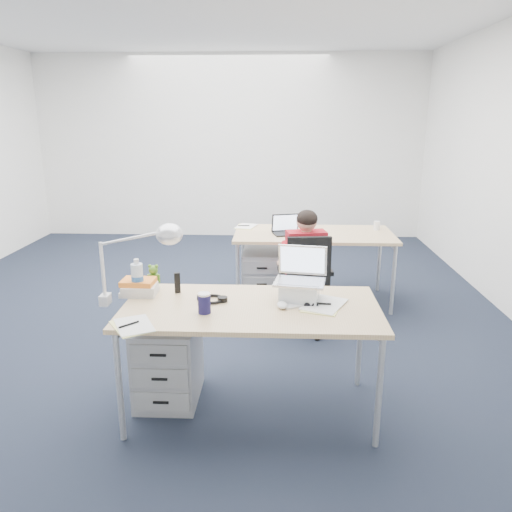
# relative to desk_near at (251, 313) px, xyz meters

# --- Properties ---
(floor) EXTENTS (7.00, 7.00, 0.00)m
(floor) POSITION_rel_desk_near_xyz_m (-0.60, 1.50, -0.68)
(floor) COLOR black
(floor) RESTS_ON ground
(room) EXTENTS (6.02, 7.02, 2.80)m
(room) POSITION_rel_desk_near_xyz_m (-0.60, 1.50, 1.03)
(room) COLOR white
(room) RESTS_ON ground
(desk_near) EXTENTS (1.60, 0.80, 0.73)m
(desk_near) POSITION_rel_desk_near_xyz_m (0.00, 0.00, 0.00)
(desk_near) COLOR tan
(desk_near) RESTS_ON ground
(desk_far) EXTENTS (1.60, 0.80, 0.73)m
(desk_far) POSITION_rel_desk_near_xyz_m (0.53, 2.05, 0.00)
(desk_far) COLOR tan
(desk_far) RESTS_ON ground
(office_chair) EXTENTS (0.63, 0.63, 0.91)m
(office_chair) POSITION_rel_desk_near_xyz_m (0.41, 1.29, -0.43)
(office_chair) COLOR black
(office_chair) RESTS_ON ground
(seated_person) EXTENTS (0.39, 0.63, 1.09)m
(seated_person) POSITION_rel_desk_near_xyz_m (0.39, 1.45, -0.14)
(seated_person) COLOR #A51721
(seated_person) RESTS_ON ground
(drawer_pedestal_near) EXTENTS (0.40, 0.50, 0.55)m
(drawer_pedestal_near) POSITION_rel_desk_near_xyz_m (-0.57, 0.12, -0.41)
(drawer_pedestal_near) COLOR #9B9DA0
(drawer_pedestal_near) RESTS_ON ground
(drawer_pedestal_far) EXTENTS (0.40, 0.50, 0.55)m
(drawer_pedestal_far) POSITION_rel_desk_near_xyz_m (0.01, 1.98, -0.41)
(drawer_pedestal_far) COLOR #9B9DA0
(drawer_pedestal_far) RESTS_ON ground
(silver_laptop) EXTENTS (0.35, 0.30, 0.33)m
(silver_laptop) POSITION_rel_desk_near_xyz_m (0.30, 0.11, 0.21)
(silver_laptop) COLOR silver
(silver_laptop) RESTS_ON desk_near
(wireless_keyboard) EXTENTS (0.29, 0.21, 0.01)m
(wireless_keyboard) POSITION_rel_desk_near_xyz_m (0.32, 0.04, 0.05)
(wireless_keyboard) COLOR white
(wireless_keyboard) RESTS_ON desk_near
(computer_mouse) EXTENTS (0.08, 0.11, 0.04)m
(computer_mouse) POSITION_rel_desk_near_xyz_m (0.19, -0.03, 0.06)
(computer_mouse) COLOR white
(computer_mouse) RESTS_ON desk_near
(headphones) EXTENTS (0.22, 0.19, 0.03)m
(headphones) POSITION_rel_desk_near_xyz_m (-0.25, 0.08, 0.06)
(headphones) COLOR black
(headphones) RESTS_ON desk_near
(can_koozie) EXTENTS (0.09, 0.09, 0.13)m
(can_koozie) POSITION_rel_desk_near_xyz_m (-0.27, -0.13, 0.11)
(can_koozie) COLOR #181441
(can_koozie) RESTS_ON desk_near
(water_bottle) EXTENTS (0.09, 0.09, 0.25)m
(water_bottle) POSITION_rel_desk_near_xyz_m (-0.75, 0.15, 0.17)
(water_bottle) COLOR silver
(water_bottle) RESTS_ON desk_near
(bear_figurine) EXTENTS (0.10, 0.08, 0.17)m
(bear_figurine) POSITION_rel_desk_near_xyz_m (-0.68, 0.31, 0.13)
(bear_figurine) COLOR #32671B
(bear_figurine) RESTS_ON desk_near
(book_stack) EXTENTS (0.25, 0.20, 0.10)m
(book_stack) POSITION_rel_desk_near_xyz_m (-0.75, 0.18, 0.10)
(book_stack) COLOR silver
(book_stack) RESTS_ON desk_near
(cordless_phone) EXTENTS (0.04, 0.04, 0.14)m
(cordless_phone) POSITION_rel_desk_near_xyz_m (-0.50, 0.22, 0.12)
(cordless_phone) COLOR black
(cordless_phone) RESTS_ON desk_near
(papers_left) EXTENTS (0.30, 0.33, 0.01)m
(papers_left) POSITION_rel_desk_near_xyz_m (-0.65, -0.35, 0.05)
(papers_left) COLOR #FEFF93
(papers_left) RESTS_ON desk_near
(papers_right) EXTENTS (0.32, 0.37, 0.01)m
(papers_right) POSITION_rel_desk_near_xyz_m (0.45, 0.02, 0.05)
(papers_right) COLOR #FEFF93
(papers_right) RESTS_ON desk_near
(sunglasses) EXTENTS (0.09, 0.04, 0.02)m
(sunglasses) POSITION_rel_desk_near_xyz_m (0.37, -0.01, 0.06)
(sunglasses) COLOR black
(sunglasses) RESTS_ON desk_near
(desk_lamp) EXTENTS (0.51, 0.32, 0.54)m
(desk_lamp) POSITION_rel_desk_near_xyz_m (-0.75, -0.01, 0.32)
(desk_lamp) COLOR silver
(desk_lamp) RESTS_ON desk_near
(dark_laptop) EXTENTS (0.34, 0.34, 0.20)m
(dark_laptop) POSITION_rel_desk_near_xyz_m (0.26, 1.97, 0.15)
(dark_laptop) COLOR black
(dark_laptop) RESTS_ON desk_far
(far_cup) EXTENTS (0.08, 0.08, 0.09)m
(far_cup) POSITION_rel_desk_near_xyz_m (1.19, 2.22, 0.09)
(far_cup) COLOR white
(far_cup) RESTS_ON desk_far
(far_papers) EXTENTS (0.24, 0.30, 0.01)m
(far_papers) POSITION_rel_desk_near_xyz_m (-0.18, 2.30, 0.05)
(far_papers) COLOR white
(far_papers) RESTS_ON desk_far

